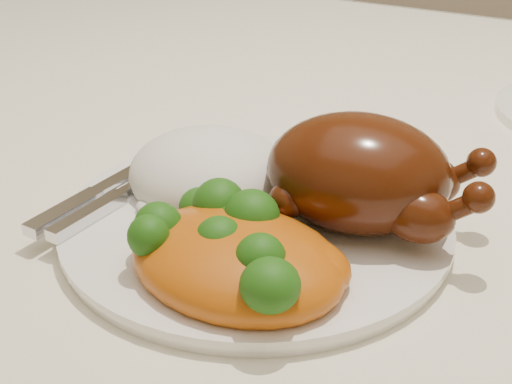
% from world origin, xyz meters
% --- Properties ---
extents(dining_table, '(1.60, 0.90, 0.76)m').
position_xyz_m(dining_table, '(0.00, 0.00, 0.67)').
color(dining_table, brown).
rests_on(dining_table, floor).
extents(tablecloth, '(1.73, 1.03, 0.18)m').
position_xyz_m(tablecloth, '(0.00, 0.00, 0.74)').
color(tablecloth, white).
rests_on(tablecloth, dining_table).
extents(dinner_plate, '(0.33, 0.33, 0.01)m').
position_xyz_m(dinner_plate, '(-0.10, -0.20, 0.77)').
color(dinner_plate, white).
rests_on(dinner_plate, tablecloth).
extents(roast_chicken, '(0.17, 0.12, 0.08)m').
position_xyz_m(roast_chicken, '(-0.03, -0.18, 0.82)').
color(roast_chicken, '#4E1C08').
rests_on(roast_chicken, dinner_plate).
extents(rice_mound, '(0.15, 0.13, 0.07)m').
position_xyz_m(rice_mound, '(-0.15, -0.18, 0.79)').
color(rice_mound, white).
rests_on(rice_mound, dinner_plate).
extents(mac_and_cheese, '(0.16, 0.12, 0.06)m').
position_xyz_m(mac_and_cheese, '(-0.07, -0.27, 0.79)').
color(mac_and_cheese, '#D0610D').
rests_on(mac_and_cheese, dinner_plate).
extents(cutlery, '(0.04, 0.17, 0.01)m').
position_xyz_m(cutlery, '(-0.21, -0.25, 0.79)').
color(cutlery, silver).
rests_on(cutlery, dinner_plate).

